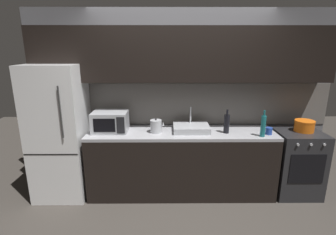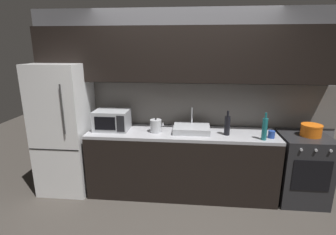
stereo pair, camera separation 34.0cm
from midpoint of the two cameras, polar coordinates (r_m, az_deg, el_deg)
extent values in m
cube|color=slate|center=(3.75, 5.95, 3.78)|extent=(4.24, 0.10, 2.50)
cube|color=slate|center=(3.71, 5.93, 2.85)|extent=(4.24, 0.01, 0.60)
cube|color=black|center=(3.46, 6.27, 13.65)|extent=(3.90, 0.34, 0.70)
cube|color=black|center=(3.63, 5.61, -10.29)|extent=(2.50, 0.60, 0.86)
cube|color=#9E9EA3|center=(3.46, 5.81, -3.56)|extent=(2.50, 0.60, 0.04)
cube|color=white|center=(3.81, -19.54, -2.38)|extent=(0.68, 0.66, 1.79)
cube|color=black|center=(3.59, -21.48, -6.70)|extent=(0.67, 0.00, 0.01)
cylinder|color=#333333|center=(3.33, -19.64, 1.56)|extent=(0.02, 0.02, 0.63)
cube|color=#232326|center=(3.97, 29.58, -9.72)|extent=(0.60, 0.60, 0.90)
cube|color=black|center=(3.70, 31.54, -11.00)|extent=(0.45, 0.01, 0.40)
cylinder|color=#B2B2B7|center=(3.50, 29.92, -6.25)|extent=(0.03, 0.02, 0.03)
cylinder|color=#B2B2B7|center=(3.57, 32.34, -6.19)|extent=(0.03, 0.02, 0.03)
cylinder|color=#B2B2B7|center=(3.65, 34.66, -6.12)|extent=(0.03, 0.02, 0.03)
cube|color=#A8AAAF|center=(3.55, -9.61, -0.58)|extent=(0.46, 0.34, 0.27)
cube|color=black|center=(3.41, -11.03, -1.35)|extent=(0.28, 0.01, 0.18)
cube|color=black|center=(3.35, -7.63, -1.46)|extent=(0.10, 0.01, 0.22)
cube|color=#ADAFB5|center=(3.48, 8.03, -2.52)|extent=(0.48, 0.38, 0.08)
cylinder|color=silver|center=(3.56, 8.03, 0.44)|extent=(0.02, 0.02, 0.22)
cylinder|color=#B7BABF|center=(3.41, 0.14, -1.92)|extent=(0.15, 0.15, 0.17)
sphere|color=black|center=(3.38, 0.14, -0.35)|extent=(0.02, 0.02, 0.02)
cone|color=#B7BABF|center=(3.39, 1.75, -1.41)|extent=(0.03, 0.03, 0.05)
cylinder|color=black|center=(3.42, 15.74, -1.79)|extent=(0.07, 0.07, 0.25)
cylinder|color=black|center=(3.38, 15.94, 0.78)|extent=(0.03, 0.03, 0.07)
cylinder|color=#19666B|center=(3.39, 23.28, -2.44)|extent=(0.06, 0.06, 0.27)
cylinder|color=#19666B|center=(3.34, 23.59, 0.34)|extent=(0.02, 0.02, 0.07)
cylinder|color=#234299|center=(3.52, 24.50, -3.45)|extent=(0.08, 0.08, 0.09)
cylinder|color=orange|center=(3.82, 31.33, -2.61)|extent=(0.25, 0.25, 0.13)
cylinder|color=orange|center=(3.80, 31.49, -1.53)|extent=(0.25, 0.25, 0.02)
camera|label=1|loc=(0.17, -87.14, 0.78)|focal=27.61mm
camera|label=2|loc=(0.17, 92.86, -0.78)|focal=27.61mm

